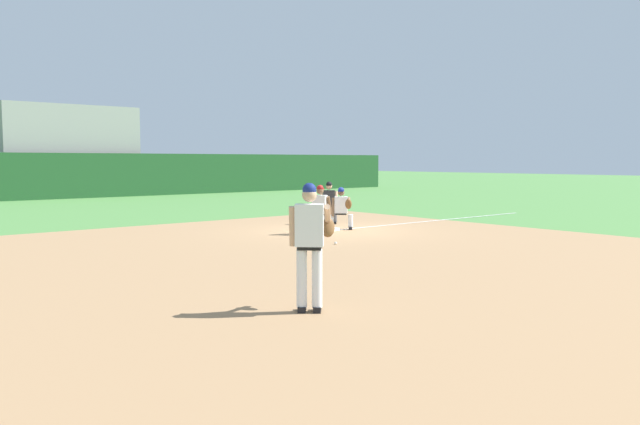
{
  "coord_description": "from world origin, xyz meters",
  "views": [
    {
      "loc": [
        -12.6,
        -14.51,
        2.18
      ],
      "look_at": [
        -4.96,
        -5.37,
        1.18
      ],
      "focal_mm": 35.0,
      "sensor_mm": 36.0,
      "label": 1
    }
  ],
  "objects_px": {
    "first_base_bag": "(331,229)",
    "umpire": "(329,201)",
    "pitcher": "(311,239)",
    "baseball": "(336,243)",
    "baserunner": "(320,208)",
    "first_baseman": "(342,207)"
  },
  "relations": [
    {
      "from": "first_base_bag",
      "to": "umpire",
      "type": "xyz_separation_m",
      "value": [
        1.28,
        1.6,
        0.75
      ]
    },
    {
      "from": "first_base_bag",
      "to": "umpire",
      "type": "distance_m",
      "value": 2.18
    },
    {
      "from": "pitcher",
      "to": "baseball",
      "type": "bearing_deg",
      "value": 45.76
    },
    {
      "from": "baserunner",
      "to": "pitcher",
      "type": "bearing_deg",
      "value": -130.75
    },
    {
      "from": "baseball",
      "to": "pitcher",
      "type": "bearing_deg",
      "value": -134.24
    },
    {
      "from": "umpire",
      "to": "first_base_bag",
      "type": "bearing_deg",
      "value": -128.61
    },
    {
      "from": "first_base_bag",
      "to": "first_baseman",
      "type": "height_order",
      "value": "first_baseman"
    },
    {
      "from": "first_base_bag",
      "to": "pitcher",
      "type": "distance_m",
      "value": 10.45
    },
    {
      "from": "first_base_bag",
      "to": "baseball",
      "type": "xyz_separation_m",
      "value": [
        -2.02,
        -2.49,
        -0.01
      ]
    },
    {
      "from": "pitcher",
      "to": "baserunner",
      "type": "relative_size",
      "value": 1.27
    },
    {
      "from": "first_baseman",
      "to": "first_base_bag",
      "type": "bearing_deg",
      "value": 178.88
    },
    {
      "from": "umpire",
      "to": "pitcher",
      "type": "bearing_deg",
      "value": -131.96
    },
    {
      "from": "first_base_bag",
      "to": "first_baseman",
      "type": "xyz_separation_m",
      "value": [
        0.41,
        -0.01,
        0.69
      ]
    },
    {
      "from": "first_base_bag",
      "to": "baserunner",
      "type": "xyz_separation_m",
      "value": [
        -0.89,
        -0.51,
        0.75
      ]
    },
    {
      "from": "first_base_bag",
      "to": "first_baseman",
      "type": "distance_m",
      "value": 0.8
    },
    {
      "from": "first_baseman",
      "to": "umpire",
      "type": "relative_size",
      "value": 0.92
    },
    {
      "from": "pitcher",
      "to": "baserunner",
      "type": "height_order",
      "value": "pitcher"
    },
    {
      "from": "first_base_bag",
      "to": "umpire",
      "type": "bearing_deg",
      "value": 51.39
    },
    {
      "from": "baserunner",
      "to": "umpire",
      "type": "xyz_separation_m",
      "value": [
        2.16,
        2.11,
        0.0
      ]
    },
    {
      "from": "baserunner",
      "to": "umpire",
      "type": "height_order",
      "value": "same"
    },
    {
      "from": "umpire",
      "to": "baserunner",
      "type": "bearing_deg",
      "value": -135.76
    },
    {
      "from": "first_base_bag",
      "to": "pitcher",
      "type": "xyz_separation_m",
      "value": [
        -7.04,
        -7.65,
        1.01
      ]
    }
  ]
}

